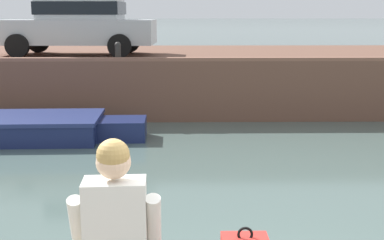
# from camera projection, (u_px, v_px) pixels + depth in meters

# --- Properties ---
(ground_plane) EXTENTS (400.00, 400.00, 0.00)m
(ground_plane) POSITION_uv_depth(u_px,v_px,m) (218.00, 181.00, 8.42)
(ground_plane) COLOR #4C605B
(far_quay_wall) EXTENTS (60.00, 6.00, 1.47)m
(far_quay_wall) POSITION_uv_depth(u_px,v_px,m) (202.00, 77.00, 15.68)
(far_quay_wall) COLOR brown
(far_quay_wall) RESTS_ON ground
(far_wall_coping) EXTENTS (60.00, 0.24, 0.08)m
(far_wall_coping) POSITION_uv_depth(u_px,v_px,m) (206.00, 59.00, 12.71)
(far_wall_coping) COLOR brown
(far_wall_coping) RESTS_ON far_quay_wall
(car_left_inner_silver) EXTENTS (4.26, 2.06, 1.54)m
(car_left_inner_silver) POSITION_uv_depth(u_px,v_px,m) (78.00, 23.00, 14.27)
(car_left_inner_silver) COLOR #B7BABC
(car_left_inner_silver) RESTS_ON far_quay_wall
(mooring_bollard_mid) EXTENTS (0.15, 0.15, 0.45)m
(mooring_bollard_mid) POSITION_uv_depth(u_px,v_px,m) (118.00, 50.00, 12.76)
(mooring_bollard_mid) COLOR #2D2B28
(mooring_bollard_mid) RESTS_ON far_quay_wall
(person_seated_left) EXTENTS (0.54, 0.54, 0.97)m
(person_seated_left) POSITION_uv_depth(u_px,v_px,m) (116.00, 235.00, 3.15)
(person_seated_left) COLOR #282833
(person_seated_left) RESTS_ON near_quay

